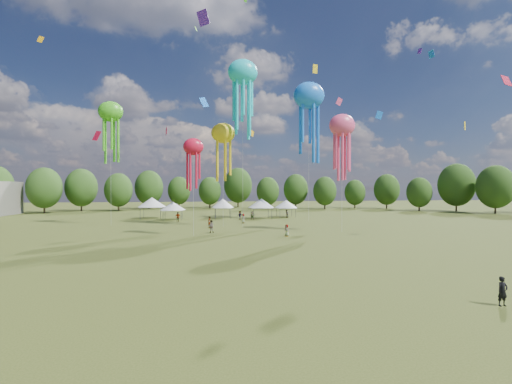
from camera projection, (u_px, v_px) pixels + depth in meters
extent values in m
plane|color=#384416|center=(331.00, 312.00, 17.47)|extent=(300.00, 300.00, 0.00)
imported|color=black|center=(503.00, 291.00, 18.35)|extent=(0.59, 0.40, 1.58)
imported|color=gray|center=(211.00, 227.00, 48.62)|extent=(0.88, 0.69, 1.80)
imported|color=gray|center=(243.00, 218.00, 62.36)|extent=(0.82, 0.99, 1.75)
imported|color=gray|center=(287.00, 214.00, 73.36)|extent=(0.84, 0.98, 1.76)
imported|color=gray|center=(240.00, 215.00, 69.94)|extent=(1.27, 0.96, 1.74)
imported|color=gray|center=(178.00, 217.00, 64.22)|extent=(1.18, 0.65, 1.90)
imported|color=gray|center=(252.00, 215.00, 69.81)|extent=(1.54, 0.59, 1.63)
imported|color=gray|center=(209.00, 222.00, 54.76)|extent=(0.61, 0.77, 1.84)
imported|color=gray|center=(287.00, 230.00, 45.21)|extent=(0.87, 0.91, 1.57)
cylinder|color=#47474C|center=(140.00, 214.00, 70.04)|extent=(0.08, 0.08, 2.35)
cylinder|color=#47474C|center=(144.00, 212.00, 74.08)|extent=(0.08, 0.08, 2.35)
cylinder|color=#47474C|center=(161.00, 213.00, 70.65)|extent=(0.08, 0.08, 2.35)
cylinder|color=#47474C|center=(163.00, 212.00, 74.68)|extent=(0.08, 0.08, 2.35)
cube|color=silver|center=(152.00, 207.00, 72.35)|extent=(4.48, 4.48, 0.10)
cone|color=silver|center=(152.00, 202.00, 72.34)|extent=(5.82, 5.82, 2.01)
cylinder|color=#47474C|center=(163.00, 216.00, 66.84)|extent=(0.08, 0.08, 1.91)
cylinder|color=#47474C|center=(165.00, 215.00, 70.27)|extent=(0.08, 0.08, 1.91)
cylinder|color=#47474C|center=(181.00, 216.00, 67.35)|extent=(0.08, 0.08, 1.91)
cylinder|color=#47474C|center=(182.00, 214.00, 70.79)|extent=(0.08, 0.08, 1.91)
cube|color=silver|center=(173.00, 210.00, 68.80)|extent=(3.87, 3.87, 0.10)
cone|color=silver|center=(173.00, 206.00, 68.79)|extent=(5.03, 5.03, 1.64)
cylinder|color=#47474C|center=(215.00, 214.00, 70.74)|extent=(0.08, 0.08, 2.19)
cylinder|color=#47474C|center=(215.00, 213.00, 73.89)|extent=(0.08, 0.08, 2.19)
cylinder|color=#47474C|center=(231.00, 214.00, 71.21)|extent=(0.08, 0.08, 2.19)
cylinder|color=#47474C|center=(230.00, 213.00, 74.36)|extent=(0.08, 0.08, 2.19)
cube|color=silver|center=(223.00, 208.00, 72.54)|extent=(3.59, 3.59, 0.10)
cone|color=silver|center=(223.00, 203.00, 72.53)|extent=(4.66, 4.66, 1.88)
cylinder|color=#47474C|center=(253.00, 214.00, 70.07)|extent=(0.08, 0.08, 2.21)
cylinder|color=#47474C|center=(251.00, 213.00, 73.84)|extent=(0.08, 0.08, 2.21)
cylinder|color=#47474C|center=(272.00, 214.00, 70.64)|extent=(0.08, 0.08, 2.21)
cylinder|color=#47474C|center=(268.00, 212.00, 74.41)|extent=(0.08, 0.08, 2.21)
cube|color=silver|center=(261.00, 208.00, 72.23)|extent=(4.22, 4.22, 0.10)
cone|color=silver|center=(261.00, 203.00, 72.22)|extent=(5.48, 5.48, 1.89)
cylinder|color=#47474C|center=(280.00, 213.00, 73.91)|extent=(0.08, 0.08, 1.96)
cylinder|color=#47474C|center=(277.00, 212.00, 77.39)|extent=(0.08, 0.08, 1.96)
cylinder|color=#47474C|center=(296.00, 213.00, 74.43)|extent=(0.08, 0.08, 1.96)
cylinder|color=#47474C|center=(292.00, 212.00, 77.92)|extent=(0.08, 0.08, 1.96)
cube|color=silver|center=(286.00, 208.00, 75.90)|extent=(3.93, 3.93, 0.10)
cone|color=silver|center=(286.00, 204.00, 75.89)|extent=(5.10, 5.10, 1.68)
ellipsoid|color=yellow|center=(223.00, 133.00, 57.23)|extent=(4.00, 2.80, 3.40)
cylinder|color=beige|center=(223.00, 180.00, 57.30)|extent=(0.03, 0.03, 15.63)
ellipsoid|color=#1BD8E9|center=(243.00, 72.00, 55.18)|extent=(4.84, 3.39, 4.11)
cylinder|color=beige|center=(243.00, 150.00, 55.31)|extent=(0.03, 0.03, 25.18)
ellipsoid|color=#FF4B81|center=(342.00, 125.00, 49.62)|extent=(3.85, 2.70, 3.28)
cylinder|color=beige|center=(342.00, 179.00, 49.69)|extent=(0.03, 0.03, 15.54)
ellipsoid|color=#4BCC21|center=(111.00, 112.00, 58.58)|extent=(4.11, 2.88, 3.49)
cylinder|color=beige|center=(111.00, 169.00, 58.68)|extent=(0.03, 0.03, 19.56)
ellipsoid|color=red|center=(193.00, 147.00, 45.46)|extent=(2.68, 1.87, 2.28)
cylinder|color=beige|center=(193.00, 191.00, 45.52)|extent=(0.03, 0.03, 11.91)
ellipsoid|color=#1B73F5|center=(309.00, 95.00, 67.76)|extent=(6.27, 4.39, 5.33)
cylinder|color=beige|center=(309.00, 158.00, 67.89)|extent=(0.03, 0.03, 24.84)
cube|color=#4BCC21|center=(196.00, 29.00, 57.89)|extent=(0.53, 0.61, 0.83)
cube|color=#1B73F5|center=(204.00, 102.00, 75.69)|extent=(2.19, 1.25, 2.59)
cube|color=#1BD8E9|center=(303.00, 107.00, 78.25)|extent=(0.81, 0.41, 0.88)
cube|color=purple|center=(220.00, 133.00, 63.14)|extent=(1.05, 1.28, 1.29)
cube|color=red|center=(506.00, 81.00, 39.41)|extent=(1.26, 0.86, 1.51)
cube|color=#1B73F5|center=(431.00, 54.00, 56.12)|extent=(0.72, 0.90, 1.26)
cube|color=purple|center=(203.00, 18.00, 50.78)|extent=(2.03, 1.12, 2.32)
cube|color=red|center=(166.00, 131.00, 84.92)|extent=(0.53, 1.97, 2.29)
cube|color=#FFAB0F|center=(41.00, 39.00, 49.92)|extent=(1.04, 0.27, 1.16)
cube|color=yellow|center=(315.00, 69.00, 72.18)|extent=(1.27, 1.10, 1.97)
cube|color=#1B73F5|center=(379.00, 115.00, 76.77)|extent=(1.77, 0.31, 2.07)
cube|color=#FF4B81|center=(339.00, 102.00, 83.48)|extent=(1.90, 0.50, 2.10)
cube|color=purple|center=(420.00, 51.00, 51.55)|extent=(0.43, 0.68, 0.89)
cube|color=red|center=(97.00, 136.00, 72.92)|extent=(2.11, 1.55, 2.33)
cube|color=#FFAB0F|center=(252.00, 133.00, 62.67)|extent=(0.91, 0.65, 1.24)
cube|color=yellow|center=(465.00, 126.00, 49.71)|extent=(0.91, 0.79, 1.41)
cylinder|color=#38281C|center=(44.00, 207.00, 87.74)|extent=(0.44, 0.44, 3.36)
ellipsoid|color=#294818|center=(44.00, 188.00, 87.69)|extent=(8.40, 8.40, 10.51)
cylinder|color=#38281C|center=(81.00, 205.00, 95.93)|extent=(0.44, 0.44, 3.41)
ellipsoid|color=#294818|center=(81.00, 188.00, 95.88)|extent=(8.53, 8.53, 10.66)
cylinder|color=#38281C|center=(119.00, 205.00, 96.97)|extent=(0.44, 0.44, 3.07)
ellipsoid|color=#294818|center=(119.00, 190.00, 96.92)|extent=(7.66, 7.66, 9.58)
cylinder|color=#38281C|center=(149.00, 203.00, 106.24)|extent=(0.44, 0.44, 3.43)
ellipsoid|color=#294818|center=(149.00, 188.00, 106.19)|extent=(8.58, 8.58, 10.73)
cylinder|color=#38281C|center=(179.00, 203.00, 113.11)|extent=(0.44, 0.44, 2.95)
ellipsoid|color=#294818|center=(179.00, 190.00, 113.07)|extent=(7.37, 7.37, 9.21)
cylinder|color=#38281C|center=(210.00, 204.00, 110.75)|extent=(0.44, 0.44, 2.89)
ellipsoid|color=#294818|center=(210.00, 191.00, 110.71)|extent=(7.23, 7.23, 9.04)
cylinder|color=#38281C|center=(238.00, 201.00, 116.56)|extent=(0.44, 0.44, 3.84)
ellipsoid|color=#294818|center=(238.00, 185.00, 116.50)|extent=(9.60, 9.60, 11.99)
cylinder|color=#38281C|center=(268.00, 204.00, 106.87)|extent=(0.44, 0.44, 2.84)
ellipsoid|color=#294818|center=(268.00, 191.00, 106.83)|extent=(7.11, 7.11, 8.89)
cylinder|color=#38281C|center=(296.00, 203.00, 110.89)|extent=(0.44, 0.44, 3.16)
ellipsoid|color=#294818|center=(296.00, 189.00, 110.84)|extent=(7.91, 7.91, 9.88)
cylinder|color=#38281C|center=(325.00, 204.00, 106.36)|extent=(0.44, 0.44, 2.88)
ellipsoid|color=#294818|center=(325.00, 191.00, 106.32)|extent=(7.21, 7.21, 9.01)
cylinder|color=#38281C|center=(355.00, 204.00, 109.91)|extent=(0.44, 0.44, 2.63)
ellipsoid|color=#294818|center=(355.00, 192.00, 109.87)|extent=(6.57, 6.57, 8.22)
cylinder|color=#38281C|center=(387.00, 204.00, 107.77)|extent=(0.44, 0.44, 3.13)
ellipsoid|color=#294818|center=(387.00, 189.00, 107.73)|extent=(7.81, 7.81, 9.77)
cylinder|color=#38281C|center=(419.00, 206.00, 96.46)|extent=(0.44, 0.44, 2.72)
ellipsoid|color=#294818|center=(419.00, 192.00, 96.42)|extent=(6.80, 6.80, 8.50)
cylinder|color=#38281C|center=(456.00, 204.00, 94.98)|extent=(0.44, 0.44, 3.81)
ellipsoid|color=#294818|center=(456.00, 185.00, 94.93)|extent=(9.52, 9.52, 11.90)
cylinder|color=#38281C|center=(495.00, 207.00, 86.50)|extent=(0.44, 0.44, 3.51)
ellipsoid|color=#294818|center=(495.00, 187.00, 86.45)|extent=(8.78, 8.78, 10.97)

